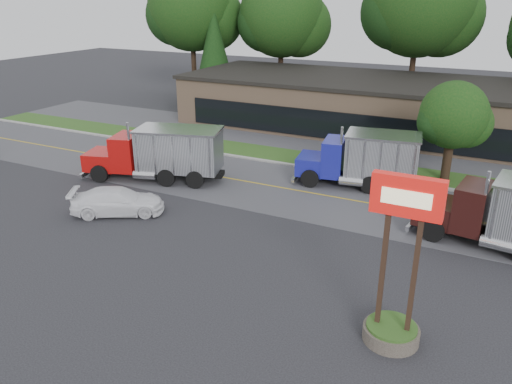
% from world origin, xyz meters
% --- Properties ---
extents(ground, '(140.00, 140.00, 0.00)m').
position_xyz_m(ground, '(0.00, 0.00, 0.00)').
color(ground, '#38383E').
rests_on(ground, ground).
extents(road, '(60.00, 8.00, 0.02)m').
position_xyz_m(road, '(0.00, 9.00, 0.00)').
color(road, '#5A5A60').
rests_on(road, ground).
extents(center_line, '(60.00, 0.12, 0.01)m').
position_xyz_m(center_line, '(0.00, 9.00, 0.00)').
color(center_line, gold).
rests_on(center_line, ground).
extents(curb, '(60.00, 0.30, 0.12)m').
position_xyz_m(curb, '(0.00, 13.20, 0.00)').
color(curb, '#9E9E99').
rests_on(curb, ground).
extents(grass_verge, '(60.00, 3.40, 0.03)m').
position_xyz_m(grass_verge, '(0.00, 15.00, 0.00)').
color(grass_verge, '#2C501B').
rests_on(grass_verge, ground).
extents(far_parking, '(60.00, 7.00, 0.02)m').
position_xyz_m(far_parking, '(0.00, 20.00, 0.00)').
color(far_parking, '#5A5A60').
rests_on(far_parking, ground).
extents(strip_mall, '(32.00, 12.00, 4.00)m').
position_xyz_m(strip_mall, '(2.00, 26.00, 2.00)').
color(strip_mall, tan).
rests_on(strip_mall, ground).
extents(bilo_sign, '(2.20, 1.90, 5.95)m').
position_xyz_m(bilo_sign, '(10.50, -2.50, 2.02)').
color(bilo_sign, '#6B6054').
rests_on(bilo_sign, ground).
extents(tree_far_a, '(10.23, 9.63, 14.59)m').
position_xyz_m(tree_far_a, '(-19.84, 32.12, 9.31)').
color(tree_far_a, '#382619').
rests_on(tree_far_a, ground).
extents(tree_far_b, '(9.47, 8.91, 13.50)m').
position_xyz_m(tree_far_b, '(-9.86, 34.11, 8.62)').
color(tree_far_b, '#382619').
rests_on(tree_far_b, ground).
extents(tree_far_c, '(10.95, 10.31, 15.62)m').
position_xyz_m(tree_far_c, '(4.17, 34.13, 9.97)').
color(tree_far_c, '#382619').
rests_on(tree_far_c, ground).
extents(evergreen_left, '(4.51, 4.51, 10.26)m').
position_xyz_m(evergreen_left, '(-16.00, 30.00, 5.64)').
color(evergreen_left, '#382619').
rests_on(evergreen_left, ground).
extents(tree_verge, '(4.38, 4.13, 6.25)m').
position_xyz_m(tree_verge, '(10.07, 15.05, 3.98)').
color(tree_verge, '#382619').
rests_on(tree_verge, ground).
extents(dump_truck_red, '(9.03, 4.89, 3.36)m').
position_xyz_m(dump_truck_red, '(-6.07, 6.98, 1.81)').
color(dump_truck_red, black).
rests_on(dump_truck_red, ground).
extents(dump_truck_blue, '(7.50, 3.71, 3.36)m').
position_xyz_m(dump_truck_blue, '(5.63, 11.53, 1.80)').
color(dump_truck_blue, black).
rests_on(dump_truck_blue, ground).
extents(rally_car, '(5.20, 4.21, 1.41)m').
position_xyz_m(rally_car, '(-5.00, 1.59, 0.71)').
color(rally_car, white).
rests_on(rally_car, ground).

